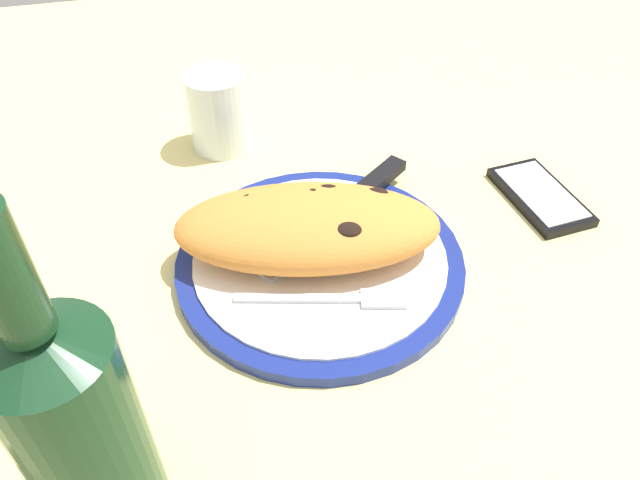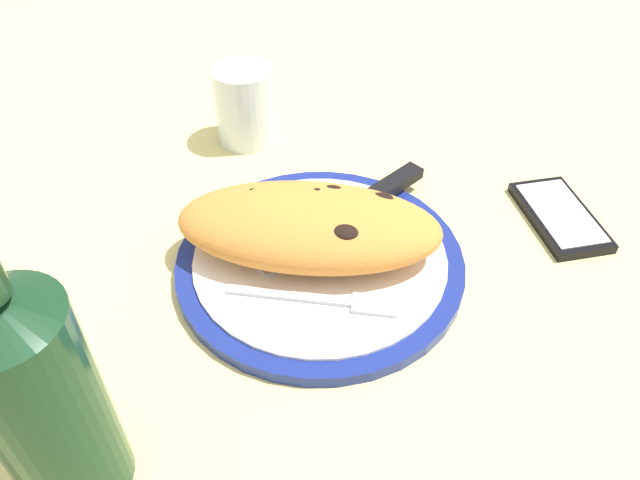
{
  "view_description": "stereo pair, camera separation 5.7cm",
  "coord_description": "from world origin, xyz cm",
  "px_view_note": "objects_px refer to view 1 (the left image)",
  "views": [
    {
      "loc": [
        -10.46,
        -40.78,
        42.6
      ],
      "look_at": [
        0.0,
        0.0,
        3.59
      ],
      "focal_mm": 34.41,
      "sensor_mm": 36.0,
      "label": 1
    },
    {
      "loc": [
        -4.82,
        -41.82,
        42.6
      ],
      "look_at": [
        0.0,
        0.0,
        3.59
      ],
      "focal_mm": 34.41,
      "sensor_mm": 36.0,
      "label": 2
    }
  ],
  "objects_px": {
    "wine_bottle": "(78,426)",
    "knife": "(358,197)",
    "fork": "(337,299)",
    "water_glass": "(219,116)",
    "calzone": "(308,227)",
    "smartphone": "(540,196)",
    "plate": "(320,261)"
  },
  "relations": [
    {
      "from": "smartphone",
      "to": "wine_bottle",
      "type": "relative_size",
      "value": 0.46
    },
    {
      "from": "knife",
      "to": "calzone",
      "type": "bearing_deg",
      "value": -138.83
    },
    {
      "from": "calzone",
      "to": "wine_bottle",
      "type": "bearing_deg",
      "value": -132.72
    },
    {
      "from": "fork",
      "to": "water_glass",
      "type": "xyz_separation_m",
      "value": [
        -0.06,
        0.29,
        0.02
      ]
    },
    {
      "from": "plate",
      "to": "calzone",
      "type": "distance_m",
      "value": 0.04
    },
    {
      "from": "fork",
      "to": "water_glass",
      "type": "bearing_deg",
      "value": 102.44
    },
    {
      "from": "knife",
      "to": "water_glass",
      "type": "distance_m",
      "value": 0.21
    },
    {
      "from": "wine_bottle",
      "to": "calzone",
      "type": "bearing_deg",
      "value": 47.28
    },
    {
      "from": "smartphone",
      "to": "plate",
      "type": "bearing_deg",
      "value": -171.18
    },
    {
      "from": "calzone",
      "to": "smartphone",
      "type": "relative_size",
      "value": 2.18
    },
    {
      "from": "plate",
      "to": "wine_bottle",
      "type": "bearing_deg",
      "value": -135.57
    },
    {
      "from": "plate",
      "to": "knife",
      "type": "bearing_deg",
      "value": 49.7
    },
    {
      "from": "knife",
      "to": "smartphone",
      "type": "distance_m",
      "value": 0.2
    },
    {
      "from": "fork",
      "to": "knife",
      "type": "bearing_deg",
      "value": 65.53
    },
    {
      "from": "calzone",
      "to": "smartphone",
      "type": "xyz_separation_m",
      "value": [
        0.27,
        0.03,
        -0.04
      ]
    },
    {
      "from": "fork",
      "to": "wine_bottle",
      "type": "xyz_separation_m",
      "value": [
        -0.19,
        -0.13,
        0.09
      ]
    },
    {
      "from": "fork",
      "to": "calzone",
      "type": "bearing_deg",
      "value": 97.86
    },
    {
      "from": "plate",
      "to": "fork",
      "type": "distance_m",
      "value": 0.06
    },
    {
      "from": "fork",
      "to": "wine_bottle",
      "type": "bearing_deg",
      "value": -146.04
    },
    {
      "from": "knife",
      "to": "water_glass",
      "type": "height_order",
      "value": "water_glass"
    },
    {
      "from": "wine_bottle",
      "to": "smartphone",
      "type": "bearing_deg",
      "value": 26.96
    },
    {
      "from": "plate",
      "to": "fork",
      "type": "bearing_deg",
      "value": -89.53
    },
    {
      "from": "plate",
      "to": "wine_bottle",
      "type": "relative_size",
      "value": 1.04
    },
    {
      "from": "calzone",
      "to": "smartphone",
      "type": "height_order",
      "value": "calzone"
    },
    {
      "from": "fork",
      "to": "water_glass",
      "type": "height_order",
      "value": "water_glass"
    },
    {
      "from": "fork",
      "to": "knife",
      "type": "distance_m",
      "value": 0.14
    },
    {
      "from": "plate",
      "to": "fork",
      "type": "height_order",
      "value": "fork"
    },
    {
      "from": "calzone",
      "to": "smartphone",
      "type": "distance_m",
      "value": 0.27
    },
    {
      "from": "knife",
      "to": "smartphone",
      "type": "bearing_deg",
      "value": -8.43
    },
    {
      "from": "wine_bottle",
      "to": "knife",
      "type": "bearing_deg",
      "value": 45.76
    },
    {
      "from": "knife",
      "to": "water_glass",
      "type": "bearing_deg",
      "value": 127.02
    },
    {
      "from": "fork",
      "to": "knife",
      "type": "height_order",
      "value": "knife"
    }
  ]
}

